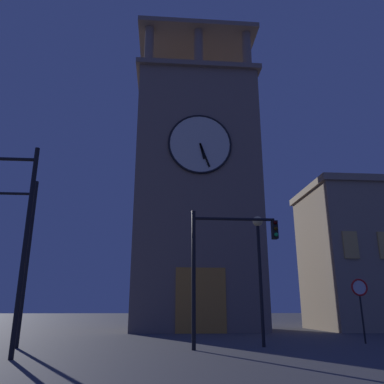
{
  "coord_description": "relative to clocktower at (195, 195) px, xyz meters",
  "views": [
    {
      "loc": [
        3.08,
        26.49,
        1.49
      ],
      "look_at": [
        0.74,
        -2.47,
        10.33
      ],
      "focal_mm": 35.83,
      "sensor_mm": 36.0,
      "label": 1
    }
  ],
  "objects": [
    {
      "name": "ground_plane",
      "position": [
        -0.51,
        2.45,
        -10.11
      ],
      "size": [
        200.0,
        200.0,
        0.0
      ],
      "primitive_type": "plane",
      "color": "#4C4C51"
    },
    {
      "name": "clocktower",
      "position": [
        0.0,
        0.0,
        0.0
      ],
      "size": [
        9.55,
        8.76,
        26.01
      ],
      "color": "gray",
      "rests_on": "ground_plane"
    },
    {
      "name": "traffic_signal_mid",
      "position": [
        0.11,
        13.77,
        -6.51
      ],
      "size": [
        3.53,
        0.41,
        5.3
      ],
      "color": "black",
      "rests_on": "ground_plane"
    },
    {
      "name": "traffic_signal_far",
      "position": [
        9.15,
        12.45,
        -5.67
      ],
      "size": [
        3.67,
        0.41,
        6.84
      ],
      "color": "black",
      "rests_on": "ground_plane"
    },
    {
      "name": "street_lamp",
      "position": [
        -1.63,
        12.77,
        -6.39
      ],
      "size": [
        0.44,
        0.44,
        5.37
      ],
      "color": "black",
      "rests_on": "ground_plane"
    },
    {
      "name": "no_horn_sign",
      "position": [
        -6.5,
        11.62,
        -7.92
      ],
      "size": [
        0.78,
        0.14,
        2.79
      ],
      "color": "black",
      "rests_on": "ground_plane"
    }
  ]
}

